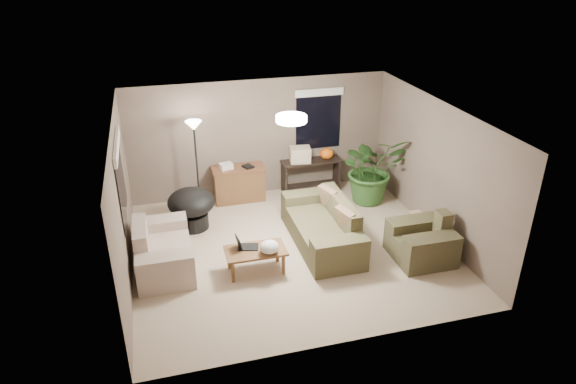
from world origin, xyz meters
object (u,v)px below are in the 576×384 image
object	(u,v)px
floor_lamp	(194,137)
houseplant	(371,176)
armchair	(422,243)
console_table	(311,174)
desk	(239,184)
papasan_chair	(192,206)
main_sofa	(324,228)
loveseat	(162,252)
cat_scratching_post	(415,226)
coffee_table	(256,253)

from	to	relation	value
floor_lamp	houseplant	xyz separation A→B (m)	(3.54, -0.50, -1.02)
armchair	console_table	size ratio (longest dim) A/B	0.77
armchair	floor_lamp	size ratio (longest dim) A/B	0.52
console_table	desk	bearing A→B (deg)	179.26
papasan_chair	main_sofa	bearing A→B (deg)	-27.93
main_sofa	floor_lamp	distance (m)	3.06
loveseat	houseplant	world-z (taller)	houseplant
armchair	console_table	world-z (taller)	armchair
main_sofa	houseplant	world-z (taller)	houseplant
houseplant	cat_scratching_post	distance (m)	1.68
coffee_table	desk	bearing A→B (deg)	85.45
loveseat	floor_lamp	world-z (taller)	floor_lamp
console_table	coffee_table	bearing A→B (deg)	-123.89
coffee_table	console_table	bearing A→B (deg)	56.11
console_table	cat_scratching_post	distance (m)	2.70
armchair	desk	xyz separation A→B (m)	(-2.65, 3.05, 0.08)
console_table	houseplant	bearing A→B (deg)	-34.02
console_table	houseplant	distance (m)	1.32
coffee_table	papasan_chair	size ratio (longest dim) A/B	0.98
floor_lamp	armchair	bearing A→B (deg)	-38.61
loveseat	main_sofa	bearing A→B (deg)	0.74
cat_scratching_post	coffee_table	bearing A→B (deg)	-173.96
armchair	houseplant	distance (m)	2.32
floor_lamp	cat_scratching_post	world-z (taller)	floor_lamp
coffee_table	papasan_chair	bearing A→B (deg)	116.01
loveseat	floor_lamp	distance (m)	2.46
main_sofa	papasan_chair	world-z (taller)	main_sofa
floor_lamp	papasan_chair	bearing A→B (deg)	-107.42
floor_lamp	houseplant	bearing A→B (deg)	-8.11
coffee_table	houseplant	xyz separation A→B (m)	(2.89, 1.95, 0.22)
desk	houseplant	distance (m)	2.79
armchair	coffee_table	xyz separation A→B (m)	(-2.86, 0.35, 0.06)
houseplant	cat_scratching_post	xyz separation A→B (m)	(0.20, -1.62, -0.36)
desk	papasan_chair	bearing A→B (deg)	-139.08
loveseat	coffee_table	distance (m)	1.59
desk	cat_scratching_post	xyz separation A→B (m)	(2.88, -2.38, -0.16)
desk	floor_lamp	distance (m)	1.52
main_sofa	console_table	size ratio (longest dim) A/B	1.69
loveseat	papasan_chair	bearing A→B (deg)	62.87
main_sofa	armchair	size ratio (longest dim) A/B	2.20
desk	papasan_chair	distance (m)	1.43
armchair	houseplant	size ratio (longest dim) A/B	0.68
papasan_chair	houseplant	xyz separation A→B (m)	(3.76, 0.18, 0.11)
console_table	papasan_chair	distance (m)	2.82
armchair	cat_scratching_post	bearing A→B (deg)	71.05
main_sofa	papasan_chair	size ratio (longest dim) A/B	2.16
armchair	houseplant	xyz separation A→B (m)	(0.03, 2.30, 0.28)
main_sofa	coffee_table	bearing A→B (deg)	-157.35
loveseat	cat_scratching_post	xyz separation A→B (m)	(4.59, -0.21, -0.08)
loveseat	floor_lamp	bearing A→B (deg)	66.19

